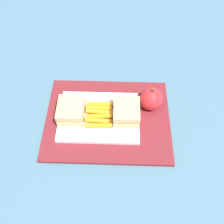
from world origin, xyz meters
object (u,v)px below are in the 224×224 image
at_px(sandwich_half_right, 126,112).
at_px(carrot_sticks_bundle, 99,114).
at_px(food_tray, 99,117).
at_px(sandwich_half_left, 71,111).
at_px(apple, 151,99).

height_order(sandwich_half_right, carrot_sticks_bundle, sandwich_half_right).
height_order(food_tray, sandwich_half_left, sandwich_half_left).
bearing_deg(sandwich_half_right, sandwich_half_left, 180.00).
distance_m(food_tray, sandwich_half_left, 0.08).
height_order(carrot_sticks_bundle, apple, apple).
distance_m(sandwich_half_left, apple, 0.23).
relative_size(food_tray, sandwich_half_right, 2.88).
height_order(sandwich_half_right, apple, apple).
bearing_deg(sandwich_half_left, sandwich_half_right, 0.00).
relative_size(sandwich_half_right, apple, 1.02).
bearing_deg(food_tray, sandwich_half_left, 180.00).
xyz_separation_m(food_tray, sandwich_half_right, (0.08, 0.00, 0.03)).
bearing_deg(sandwich_half_left, food_tray, 0.00).
bearing_deg(carrot_sticks_bundle, apple, 17.75).
relative_size(carrot_sticks_bundle, apple, 1.12).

